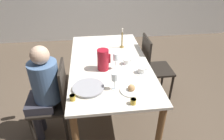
% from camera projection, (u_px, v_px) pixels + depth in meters
% --- Properties ---
extents(ground_plane, '(20.00, 20.00, 0.00)m').
position_uv_depth(ground_plane, '(110.00, 108.00, 2.90)').
color(ground_plane, brown).
extents(dining_table, '(0.97, 1.77, 0.77)m').
position_uv_depth(dining_table, '(109.00, 69.00, 2.54)').
color(dining_table, silver).
rests_on(dining_table, ground_plane).
extents(chair_person_side, '(0.42, 0.42, 0.96)m').
position_uv_depth(chair_person_side, '(55.00, 100.00, 2.27)').
color(chair_person_side, black).
rests_on(chair_person_side, ground_plane).
extents(chair_opposite, '(0.42, 0.42, 0.96)m').
position_uv_depth(chair_opposite, '(153.00, 66.00, 2.93)').
color(chair_opposite, black).
rests_on(chair_opposite, ground_plane).
extents(person_seated, '(0.39, 0.41, 1.19)m').
position_uv_depth(person_seated, '(43.00, 87.00, 2.15)').
color(person_seated, '#33333D').
rests_on(person_seated, ground_plane).
extents(red_pitcher, '(0.16, 0.13, 0.25)m').
position_uv_depth(red_pitcher, '(103.00, 60.00, 2.29)').
color(red_pitcher, '#A31423').
rests_on(red_pitcher, dining_table).
extents(wine_glass_water, '(0.06, 0.06, 0.20)m').
position_uv_depth(wine_glass_water, '(116.00, 57.00, 2.28)').
color(wine_glass_water, white).
rests_on(wine_glass_water, dining_table).
extents(wine_glass_juice, '(0.06, 0.06, 0.19)m').
position_uv_depth(wine_glass_juice, '(115.00, 78.00, 1.95)').
color(wine_glass_juice, white).
rests_on(wine_glass_juice, dining_table).
extents(teacup_near_person, '(0.15, 0.15, 0.07)m').
position_uv_depth(teacup_near_person, '(141.00, 71.00, 2.27)').
color(teacup_near_person, white).
rests_on(teacup_near_person, dining_table).
extents(teacup_across, '(0.15, 0.15, 0.07)m').
position_uv_depth(teacup_across, '(127.00, 62.00, 2.44)').
color(teacup_across, white).
rests_on(teacup_across, dining_table).
extents(serving_tray, '(0.32, 0.32, 0.03)m').
position_uv_depth(serving_tray, '(88.00, 88.00, 2.01)').
color(serving_tray, '#9E9EA3').
rests_on(serving_tray, dining_table).
extents(bread_plate, '(0.23, 0.23, 0.07)m').
position_uv_depth(bread_plate, '(131.00, 89.00, 1.99)').
color(bread_plate, white).
rests_on(bread_plate, dining_table).
extents(jam_jar_amber, '(0.06, 0.06, 0.05)m').
position_uv_depth(jam_jar_amber, '(72.00, 97.00, 1.86)').
color(jam_jar_amber, gold).
rests_on(jam_jar_amber, dining_table).
extents(jam_jar_red, '(0.06, 0.06, 0.05)m').
position_uv_depth(jam_jar_red, '(133.00, 101.00, 1.82)').
color(jam_jar_red, gold).
rests_on(jam_jar_red, dining_table).
extents(candlestick_tall, '(0.06, 0.06, 0.28)m').
position_uv_depth(candlestick_tall, '(122.00, 40.00, 2.81)').
color(candlestick_tall, olive).
rests_on(candlestick_tall, dining_table).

